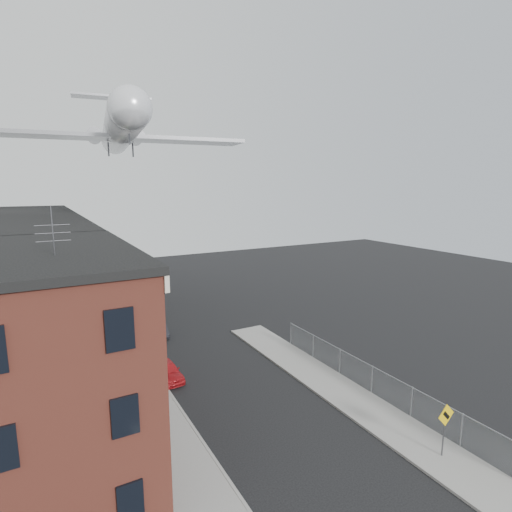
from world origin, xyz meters
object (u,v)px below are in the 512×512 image
(warning_sign, at_px, (445,422))
(airplane, at_px, (120,130))
(car_mid, at_px, (160,330))
(car_far, at_px, (127,303))
(car_near, at_px, (167,370))
(utility_pole, at_px, (119,299))
(street_tree, at_px, (103,286))

(warning_sign, height_order, airplane, airplane)
(car_mid, height_order, car_far, car_far)
(car_near, distance_m, airplane, 23.92)
(warning_sign, relative_size, utility_pole, 0.31)
(car_near, xyz_separation_m, airplane, (0.97, 16.20, 17.58))
(warning_sign, distance_m, airplane, 35.48)
(utility_pole, relative_size, car_near, 2.50)
(utility_pole, relative_size, car_far, 2.01)
(utility_pole, bearing_deg, car_near, -67.40)
(car_mid, bearing_deg, warning_sign, -66.55)
(warning_sign, height_order, car_far, warning_sign)
(street_tree, bearing_deg, warning_sign, -69.42)
(warning_sign, bearing_deg, airplane, 105.14)
(car_far, relative_size, airplane, 0.17)
(utility_pole, distance_m, car_far, 13.61)
(car_mid, distance_m, car_far, 9.41)
(warning_sign, distance_m, utility_pole, 22.25)
(car_near, bearing_deg, car_far, 83.01)
(car_near, xyz_separation_m, car_far, (0.92, 17.48, 0.03))
(utility_pole, relative_size, street_tree, 1.73)
(warning_sign, bearing_deg, street_tree, 110.58)
(utility_pole, xyz_separation_m, car_far, (2.92, 12.67, -4.03))
(utility_pole, relative_size, car_mid, 2.79)
(airplane, bearing_deg, warning_sign, -74.86)
(utility_pole, height_order, street_tree, utility_pole)
(street_tree, relative_size, airplane, 0.20)
(warning_sign, relative_size, airplane, 0.11)
(utility_pole, distance_m, street_tree, 10.00)
(street_tree, bearing_deg, airplane, 29.07)
(car_near, relative_size, car_far, 0.81)
(car_near, distance_m, car_far, 17.50)
(utility_pole, xyz_separation_m, airplane, (2.97, 11.39, 13.52))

